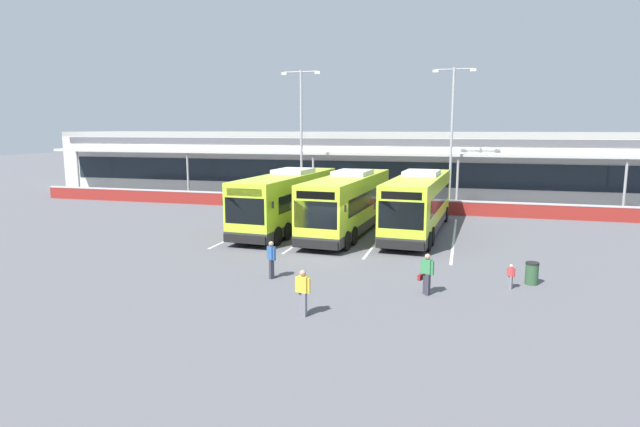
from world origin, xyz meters
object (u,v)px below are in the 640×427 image
Objects in this scene: coach_bus_leftmost at (288,201)px; coach_bus_centre at (419,204)px; coach_bus_left_centre at (348,204)px; litter_bin at (532,273)px; pedestrian_near_bin at (271,258)px; lamp_post_west at (301,129)px; pedestrian_child at (511,276)px; pedestrian_in_dark_coat at (303,291)px; pedestrian_with_handbag at (427,273)px; lamp_post_centre at (452,129)px.

coach_bus_leftmost is 1.00× the size of coach_bus_centre.
coach_bus_left_centre reaches higher than litter_bin.
pedestrian_near_bin is at bearing -74.79° from coach_bus_leftmost.
lamp_post_west is (-5.21, 20.90, 5.42)m from pedestrian_near_bin.
lamp_post_west is at bearing 127.20° from pedestrian_child.
pedestrian_child is 0.09× the size of lamp_post_west.
coach_bus_left_centre reaches higher than pedestrian_in_dark_coat.
pedestrian_with_handbag and pedestrian_near_bin have the same top height.
coach_bus_left_centre is at bearing 132.85° from pedestrian_child.
pedestrian_with_handbag is 0.15× the size of lamp_post_west.
pedestrian_child is (3.21, 1.66, -0.32)m from pedestrian_with_handbag.
pedestrian_near_bin is (-9.79, -1.15, 0.33)m from pedestrian_child.
lamp_post_west is at bearing 107.52° from pedestrian_in_dark_coat.
lamp_post_centre reaches higher than pedestrian_near_bin.
coach_bus_left_centre and coach_bus_centre have the same top height.
coach_bus_leftmost is 11.30m from lamp_post_west.
pedestrian_with_handbag is (1.38, -12.10, -0.93)m from coach_bus_centre.
coach_bus_leftmost is 13.20× the size of litter_bin.
pedestrian_child is at bearing 35.92° from pedestrian_in_dark_coat.
lamp_post_west is 12.00m from lamp_post_centre.
coach_bus_left_centre reaches higher than pedestrian_with_handbag.
coach_bus_centre is (8.13, 0.79, 0.00)m from coach_bus_leftmost.
coach_bus_centre is 12.21m from pedestrian_with_handbag.
coach_bus_centre is at bearing 119.79° from litter_bin.
lamp_post_centre is 21.38m from litter_bin.
coach_bus_leftmost is 1.12× the size of lamp_post_centre.
coach_bus_left_centre is 10.68m from pedestrian_near_bin.
pedestrian_child is at bearing -52.80° from lamp_post_west.
coach_bus_left_centre is 13.70m from lamp_post_centre.
coach_bus_centre is 1.12× the size of lamp_post_centre.
lamp_post_centre reaches higher than pedestrian_in_dark_coat.
lamp_post_west reaches higher than pedestrian_in_dark_coat.
pedestrian_with_handbag is at bearing -49.93° from coach_bus_leftmost.
lamp_post_west reaches higher than pedestrian_child.
pedestrian_with_handbag is 1.61× the size of pedestrian_child.
litter_bin is at bearing 44.26° from pedestrian_child.
lamp_post_west reaches higher than litter_bin.
coach_bus_leftmost reaches higher than pedestrian_child.
coach_bus_centre is at bearing 13.37° from coach_bus_left_centre.
pedestrian_in_dark_coat is 1.00× the size of pedestrian_near_bin.
litter_bin is (3.95, -20.19, -5.82)m from lamp_post_centre.
coach_bus_centre is (4.18, 0.99, 0.00)m from coach_bus_left_centre.
pedestrian_near_bin is (-5.20, -11.59, -0.91)m from coach_bus_centre.
coach_bus_leftmost is 15.86m from pedestrian_in_dark_coat.
pedestrian_with_handbag is at bearing -63.43° from coach_bus_left_centre.
coach_bus_left_centre is 4.29m from coach_bus_centre.
pedestrian_in_dark_coat is (5.60, -14.81, -0.91)m from coach_bus_leftmost.
litter_bin is (9.65, -8.58, -1.32)m from coach_bus_left_centre.
coach_bus_centre reaches higher than pedestrian_in_dark_coat.
pedestrian_near_bin is (-1.02, -10.60, -0.91)m from coach_bus_left_centre.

